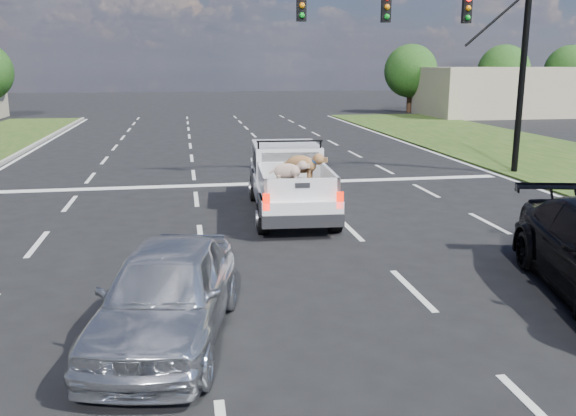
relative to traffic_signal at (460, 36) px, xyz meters
name	(u,v)px	position (x,y,z in m)	size (l,w,h in m)	color
ground	(313,296)	(-7.20, -10.50, -4.73)	(160.00, 160.00, 0.00)	black
road_markings	(263,208)	(-7.20, -3.94, -4.72)	(17.75, 60.00, 0.01)	silver
traffic_signal	(460,36)	(0.00, 0.00, 0.00)	(9.11, 0.31, 7.00)	black
building_right	(504,92)	(14.80, 23.50, -2.93)	(12.00, 7.00, 3.60)	tan
tree_far_d	(411,71)	(8.80, 27.50, -1.44)	(4.20, 4.20, 5.40)	#332114
tree_far_e	(504,71)	(16.80, 27.50, -1.44)	(4.20, 4.20, 5.40)	#332114
tree_far_f	(570,71)	(22.80, 27.50, -1.44)	(4.20, 4.20, 5.40)	#332114
pickup_truck	(290,179)	(-6.56, -4.53, -3.84)	(2.17, 5.17, 1.90)	black
silver_sedan	(167,293)	(-9.55, -11.76, -4.03)	(1.64, 4.09, 1.39)	silver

